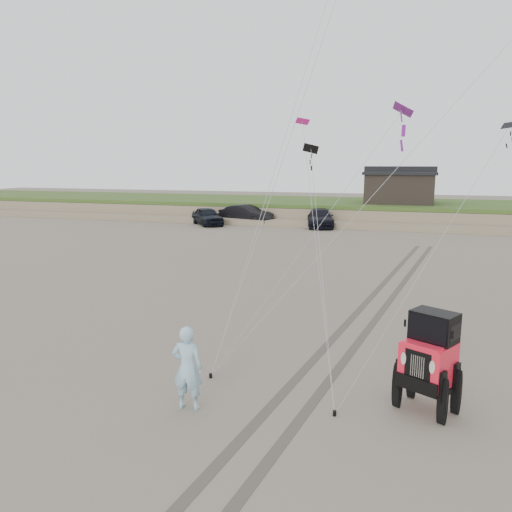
% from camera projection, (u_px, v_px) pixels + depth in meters
% --- Properties ---
extents(ground, '(160.00, 160.00, 0.00)m').
position_uv_depth(ground, '(272.00, 383.00, 12.40)').
color(ground, '#6B6054').
rests_on(ground, ground).
extents(dune_ridge, '(160.00, 14.25, 1.73)m').
position_uv_depth(dune_ridge, '(376.00, 212.00, 47.46)').
color(dune_ridge, '#7A6B54').
rests_on(dune_ridge, ground).
extents(cabin, '(6.40, 5.40, 3.35)m').
position_uv_depth(cabin, '(399.00, 186.00, 45.97)').
color(cabin, black).
rests_on(cabin, dune_ridge).
extents(truck_a, '(4.36, 4.62, 1.55)m').
position_uv_depth(truck_a, '(207.00, 216.00, 43.80)').
color(truck_a, black).
rests_on(truck_a, ground).
extents(truck_b, '(5.35, 3.13, 1.67)m').
position_uv_depth(truck_b, '(246.00, 214.00, 44.82)').
color(truck_b, black).
rests_on(truck_b, ground).
extents(truck_c, '(3.22, 5.57, 1.52)m').
position_uv_depth(truck_c, '(320.00, 218.00, 42.44)').
color(truck_c, black).
rests_on(truck_c, ground).
extents(jeep, '(4.12, 5.20, 1.79)m').
position_uv_depth(jeep, '(427.00, 372.00, 10.84)').
color(jeep, '#FF1D36').
rests_on(jeep, ground).
extents(man, '(0.74, 0.52, 1.91)m').
position_uv_depth(man, '(187.00, 368.00, 10.94)').
color(man, '#91CCE1').
rests_on(man, ground).
extents(kite_flock, '(8.55, 6.76, 8.96)m').
position_uv_depth(kite_flock, '(407.00, 65.00, 18.21)').
color(kite_flock, black).
rests_on(kite_flock, ground).
extents(stake_main, '(0.08, 0.08, 0.12)m').
position_uv_depth(stake_main, '(211.00, 376.00, 12.67)').
color(stake_main, black).
rests_on(stake_main, ground).
extents(stake_aux, '(0.08, 0.08, 0.12)m').
position_uv_depth(stake_aux, '(335.00, 413.00, 10.77)').
color(stake_aux, black).
rests_on(stake_aux, ground).
extents(tire_tracks, '(5.22, 29.74, 0.01)m').
position_uv_depth(tire_tracks, '(376.00, 304.00, 19.33)').
color(tire_tracks, '#4C443D').
rests_on(tire_tracks, ground).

